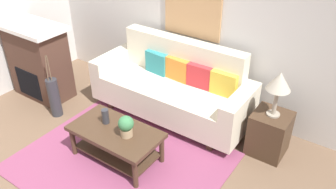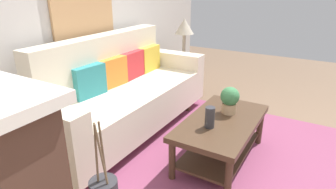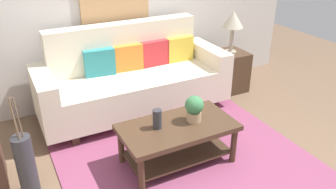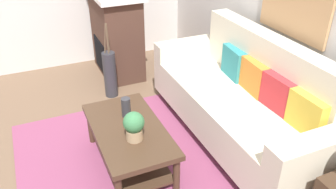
{
  "view_description": "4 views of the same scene",
  "coord_description": "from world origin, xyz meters",
  "views": [
    {
      "loc": [
        2.23,
        -1.74,
        2.9
      ],
      "look_at": [
        0.17,
        1.25,
        0.65
      ],
      "focal_mm": 36.58,
      "sensor_mm": 36.0,
      "label": 1
    },
    {
      "loc": [
        -2.36,
        -0.23,
        1.6
      ],
      "look_at": [
        -0.03,
        1.14,
        0.54
      ],
      "focal_mm": 30.37,
      "sensor_mm": 36.0,
      "label": 2
    },
    {
      "loc": [
        -1.45,
        -1.91,
        2.13
      ],
      "look_at": [
        0.05,
        0.99,
        0.52
      ],
      "focal_mm": 36.82,
      "sensor_mm": 36.0,
      "label": 3
    },
    {
      "loc": [
        2.36,
        -0.15,
        2.23
      ],
      "look_at": [
        -0.19,
        0.97,
        0.62
      ],
      "focal_mm": 37.03,
      "sensor_mm": 36.0,
      "label": 4
    }
  ],
  "objects": [
    {
      "name": "potted_plant_tabletop",
      "position": [
        0.09,
        0.53,
        0.57
      ],
      "size": [
        0.18,
        0.18,
        0.26
      ],
      "color": "tan",
      "rests_on": "coffee_table"
    },
    {
      "name": "couch",
      "position": [
        -0.06,
        1.71,
        0.43
      ],
      "size": [
        2.29,
        0.84,
        1.08
      ],
      "color": "beige",
      "rests_on": "ground_plane"
    },
    {
      "name": "area_rug",
      "position": [
        0.0,
        0.5,
        0.01
      ],
      "size": [
        2.39,
        1.96,
        0.01
      ],
      "primitive_type": "cube",
      "color": "#843D5B",
      "rests_on": "ground_plane"
    },
    {
      "name": "table_lamp",
      "position": [
        1.38,
        1.7,
        0.99
      ],
      "size": [
        0.28,
        0.28,
        0.57
      ],
      "color": "gray",
      "rests_on": "side_table"
    },
    {
      "name": "tabletop_vase",
      "position": [
        -0.28,
        0.58,
        0.52
      ],
      "size": [
        0.09,
        0.09,
        0.19
      ],
      "primitive_type": "cylinder",
      "color": "#2D2D33",
      "rests_on": "coffee_table"
    },
    {
      "name": "throw_pillow_crimson",
      "position": [
        0.29,
        1.84,
        0.68
      ],
      "size": [
        0.36,
        0.13,
        0.32
      ],
      "primitive_type": "cube",
      "rotation": [
        0.0,
        0.0,
        0.03
      ],
      "color": "red",
      "rests_on": "couch"
    },
    {
      "name": "throw_pillow_mustard",
      "position": [
        0.65,
        1.84,
        0.68
      ],
      "size": [
        0.36,
        0.12,
        0.32
      ],
      "primitive_type": "cube",
      "rotation": [
        0.0,
        0.0,
        0.01
      ],
      "color": "gold",
      "rests_on": "couch"
    },
    {
      "name": "floor_vase",
      "position": [
        -1.44,
        0.73,
        0.29
      ],
      "size": [
        0.16,
        0.16,
        0.59
      ],
      "primitive_type": "cylinder",
      "color": "#2D2D33",
      "rests_on": "ground_plane"
    },
    {
      "name": "coffee_table",
      "position": [
        -0.09,
        0.53,
        0.31
      ],
      "size": [
        1.1,
        0.6,
        0.43
      ],
      "color": "#422D1E",
      "rests_on": "ground_plane"
    },
    {
      "name": "throw_pillow_orange",
      "position": [
        -0.06,
        1.84,
        0.68
      ],
      "size": [
        0.37,
        0.15,
        0.32
      ],
      "primitive_type": "cube",
      "rotation": [
        0.0,
        0.0,
        -0.07
      ],
      "color": "orange",
      "rests_on": "couch"
    },
    {
      "name": "floor_vase_branch_a",
      "position": [
        -1.42,
        0.73,
        0.77
      ],
      "size": [
        0.02,
        0.02,
        0.36
      ],
      "primitive_type": "cylinder",
      "rotation": [
        -0.01,
        -0.03,
        0.0
      ],
      "color": "brown",
      "rests_on": "floor_vase"
    },
    {
      "name": "floor_vase_branch_c",
      "position": [
        -1.45,
        0.71,
        0.77
      ],
      "size": [
        0.02,
        0.05,
        0.36
      ],
      "primitive_type": "cylinder",
      "rotation": [
        -0.11,
        -0.03,
        0.0
      ],
      "color": "brown",
      "rests_on": "floor_vase"
    },
    {
      "name": "side_table",
      "position": [
        1.38,
        1.7,
        0.28
      ],
      "size": [
        0.44,
        0.44,
        0.56
      ],
      "primitive_type": "cube",
      "color": "#422D1E",
      "rests_on": "ground_plane"
    },
    {
      "name": "throw_pillow_teal",
      "position": [
        -0.42,
        1.84,
        0.68
      ],
      "size": [
        0.37,
        0.16,
        0.32
      ],
      "primitive_type": "cube",
      "rotation": [
        0.0,
        0.0,
        -0.1
      ],
      "color": "teal",
      "rests_on": "couch"
    },
    {
      "name": "floor_vase_branch_b",
      "position": [
        -1.45,
        0.75,
        0.77
      ],
      "size": [
        0.02,
        0.02,
        0.36
      ],
      "primitive_type": "cylinder",
      "rotation": [
        0.03,
        0.01,
        0.0
      ],
      "color": "brown",
      "rests_on": "floor_vase"
    }
  ]
}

